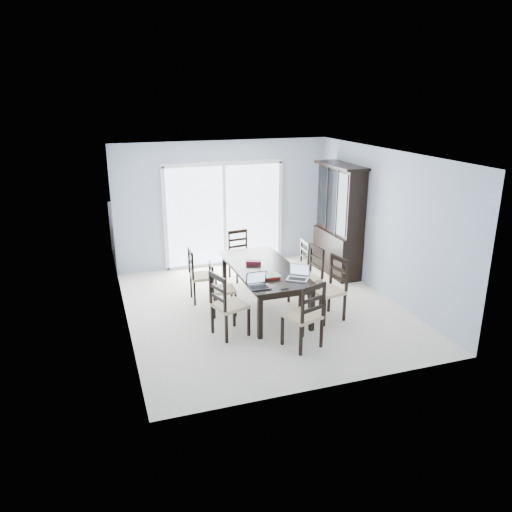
% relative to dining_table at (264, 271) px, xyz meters
% --- Properties ---
extents(floor, '(5.00, 5.00, 0.00)m').
position_rel_dining_table_xyz_m(floor, '(0.00, 0.00, -0.67)').
color(floor, silver).
rests_on(floor, ground).
extents(ceiling, '(5.00, 5.00, 0.00)m').
position_rel_dining_table_xyz_m(ceiling, '(0.00, 0.00, 1.93)').
color(ceiling, white).
rests_on(ceiling, back_wall).
extents(back_wall, '(4.50, 0.02, 2.60)m').
position_rel_dining_table_xyz_m(back_wall, '(0.00, 2.50, 0.63)').
color(back_wall, '#A2AEC1').
rests_on(back_wall, floor).
extents(wall_left, '(0.02, 5.00, 2.60)m').
position_rel_dining_table_xyz_m(wall_left, '(-2.25, 0.00, 0.63)').
color(wall_left, '#A2AEC1').
rests_on(wall_left, floor).
extents(wall_right, '(0.02, 5.00, 2.60)m').
position_rel_dining_table_xyz_m(wall_right, '(2.25, 0.00, 0.63)').
color(wall_right, '#A2AEC1').
rests_on(wall_right, floor).
extents(balcony, '(4.50, 2.00, 0.10)m').
position_rel_dining_table_xyz_m(balcony, '(0.00, 3.50, -0.72)').
color(balcony, gray).
rests_on(balcony, ground).
extents(railing, '(4.50, 0.06, 1.10)m').
position_rel_dining_table_xyz_m(railing, '(0.00, 4.50, -0.12)').
color(railing, '#99999E').
rests_on(railing, balcony).
extents(dining_table, '(1.00, 2.20, 0.75)m').
position_rel_dining_table_xyz_m(dining_table, '(0.00, 0.00, 0.00)').
color(dining_table, black).
rests_on(dining_table, floor).
extents(china_hutch, '(0.50, 1.38, 2.20)m').
position_rel_dining_table_xyz_m(china_hutch, '(2.02, 1.25, 0.40)').
color(china_hutch, black).
rests_on(china_hutch, floor).
extents(sliding_door, '(2.52, 0.05, 2.18)m').
position_rel_dining_table_xyz_m(sliding_door, '(0.00, 2.48, 0.41)').
color(sliding_door, silver).
rests_on(sliding_door, floor).
extents(chair_left_near, '(0.56, 0.55, 1.17)m').
position_rel_dining_table_xyz_m(chair_left_near, '(-0.90, -0.76, -0.05)').
color(chair_left_near, black).
rests_on(chair_left_near, floor).
extents(chair_left_mid, '(0.44, 0.43, 1.03)m').
position_rel_dining_table_xyz_m(chair_left_mid, '(-0.79, 0.06, -0.13)').
color(chair_left_mid, black).
rests_on(chair_left_mid, floor).
extents(chair_left_far, '(0.45, 0.43, 1.11)m').
position_rel_dining_table_xyz_m(chair_left_far, '(-0.98, 0.69, -0.09)').
color(chair_left_far, black).
rests_on(chair_left_far, floor).
extents(chair_right_near, '(0.53, 0.52, 1.18)m').
position_rel_dining_table_xyz_m(chair_right_near, '(0.93, -0.68, -0.05)').
color(chair_right_near, black).
rests_on(chair_right_near, floor).
extents(chair_right_mid, '(0.49, 0.48, 1.18)m').
position_rel_dining_table_xyz_m(chair_right_mid, '(0.83, -0.04, -0.05)').
color(chair_right_mid, black).
rests_on(chair_right_mid, floor).
extents(chair_right_far, '(0.41, 0.40, 1.04)m').
position_rel_dining_table_xyz_m(chair_right_far, '(0.96, 0.74, -0.12)').
color(chair_right_far, black).
rests_on(chair_right_far, floor).
extents(chair_end_near, '(0.56, 0.57, 1.17)m').
position_rel_dining_table_xyz_m(chair_end_near, '(0.11, -1.51, -0.05)').
color(chair_end_near, black).
rests_on(chair_end_near, floor).
extents(chair_end_far, '(0.46, 0.47, 1.10)m').
position_rel_dining_table_xyz_m(chair_end_far, '(0.06, 1.58, -0.09)').
color(chair_end_far, black).
rests_on(chair_end_far, floor).
extents(laptop_dark, '(0.33, 0.23, 0.22)m').
position_rel_dining_table_xyz_m(laptop_dark, '(-0.38, -0.85, 0.13)').
color(laptop_dark, black).
rests_on(laptop_dark, dining_table).
extents(laptop_silver, '(0.40, 0.38, 0.22)m').
position_rel_dining_table_xyz_m(laptop_silver, '(0.29, -0.72, 0.13)').
color(laptop_silver, silver).
rests_on(laptop_silver, dining_table).
extents(book_stack, '(0.29, 0.23, 0.05)m').
position_rel_dining_table_xyz_m(book_stack, '(-0.08, -0.50, 0.10)').
color(book_stack, maroon).
rests_on(book_stack, dining_table).
extents(cell_phone, '(0.11, 0.06, 0.01)m').
position_rel_dining_table_xyz_m(cell_phone, '(-0.04, -1.00, 0.08)').
color(cell_phone, black).
rests_on(cell_phone, dining_table).
extents(game_box, '(0.28, 0.21, 0.06)m').
position_rel_dining_table_xyz_m(game_box, '(-0.12, 0.19, 0.11)').
color(game_box, '#541021').
rests_on(game_box, dining_table).
extents(hot_tub, '(1.74, 1.57, 0.88)m').
position_rel_dining_table_xyz_m(hot_tub, '(-0.78, 3.44, -0.23)').
color(hot_tub, maroon).
rests_on(hot_tub, balcony).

